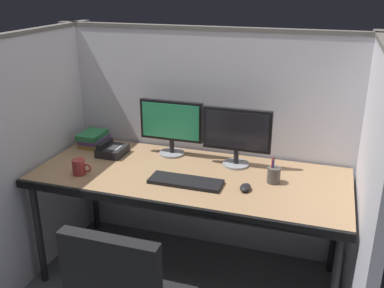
{
  "coord_description": "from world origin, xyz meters",
  "views": [
    {
      "loc": [
        0.76,
        -1.99,
        1.86
      ],
      "look_at": [
        0.0,
        0.35,
        0.92
      ],
      "focal_mm": 40.73,
      "sensor_mm": 36.0,
      "label": 1
    }
  ],
  "objects_px": {
    "desk": "(189,183)",
    "computer_mouse": "(245,187)",
    "monitor_left": "(171,124)",
    "monitor_right": "(237,133)",
    "keyboard_main": "(186,182)",
    "desk_phone": "(112,150)",
    "book_stack": "(94,139)",
    "pen_cup": "(274,175)",
    "coffee_mug": "(79,167)"
  },
  "relations": [
    {
      "from": "computer_mouse",
      "to": "book_stack",
      "type": "height_order",
      "value": "book_stack"
    },
    {
      "from": "book_stack",
      "to": "pen_cup",
      "type": "bearing_deg",
      "value": -9.35
    },
    {
      "from": "desk",
      "to": "monitor_right",
      "type": "xyz_separation_m",
      "value": [
        0.24,
        0.24,
        0.27
      ]
    },
    {
      "from": "keyboard_main",
      "to": "book_stack",
      "type": "xyz_separation_m",
      "value": [
        -0.82,
        0.38,
        0.04
      ]
    },
    {
      "from": "pen_cup",
      "to": "coffee_mug",
      "type": "bearing_deg",
      "value": -167.74
    },
    {
      "from": "coffee_mug",
      "to": "book_stack",
      "type": "xyz_separation_m",
      "value": [
        -0.17,
        0.46,
        0.0
      ]
    },
    {
      "from": "keyboard_main",
      "to": "desk",
      "type": "bearing_deg",
      "value": 99.13
    },
    {
      "from": "computer_mouse",
      "to": "book_stack",
      "type": "xyz_separation_m",
      "value": [
        -1.17,
        0.36,
        0.03
      ]
    },
    {
      "from": "pen_cup",
      "to": "desk_phone",
      "type": "bearing_deg",
      "value": 174.97
    },
    {
      "from": "monitor_right",
      "to": "pen_cup",
      "type": "height_order",
      "value": "monitor_right"
    },
    {
      "from": "keyboard_main",
      "to": "pen_cup",
      "type": "height_order",
      "value": "pen_cup"
    },
    {
      "from": "book_stack",
      "to": "coffee_mug",
      "type": "bearing_deg",
      "value": -70.07
    },
    {
      "from": "monitor_left",
      "to": "keyboard_main",
      "type": "xyz_separation_m",
      "value": [
        0.23,
        -0.4,
        -0.2
      ]
    },
    {
      "from": "keyboard_main",
      "to": "coffee_mug",
      "type": "height_order",
      "value": "coffee_mug"
    },
    {
      "from": "monitor_left",
      "to": "pen_cup",
      "type": "bearing_deg",
      "value": -17.62
    },
    {
      "from": "desk",
      "to": "monitor_left",
      "type": "xyz_separation_m",
      "value": [
        -0.22,
        0.29,
        0.27
      ]
    },
    {
      "from": "desk",
      "to": "monitor_right",
      "type": "bearing_deg",
      "value": 44.88
    },
    {
      "from": "keyboard_main",
      "to": "desk_phone",
      "type": "xyz_separation_m",
      "value": [
        -0.62,
        0.27,
        0.02
      ]
    },
    {
      "from": "monitor_right",
      "to": "keyboard_main",
      "type": "distance_m",
      "value": 0.46
    },
    {
      "from": "desk",
      "to": "keyboard_main",
      "type": "relative_size",
      "value": 4.42
    },
    {
      "from": "pen_cup",
      "to": "desk_phone",
      "type": "xyz_separation_m",
      "value": [
        -1.1,
        0.1,
        -0.02
      ]
    },
    {
      "from": "coffee_mug",
      "to": "book_stack",
      "type": "relative_size",
      "value": 0.58
    },
    {
      "from": "monitor_right",
      "to": "desk",
      "type": "bearing_deg",
      "value": -135.12
    },
    {
      "from": "desk",
      "to": "computer_mouse",
      "type": "bearing_deg",
      "value": -14.03
    },
    {
      "from": "monitor_left",
      "to": "coffee_mug",
      "type": "bearing_deg",
      "value": -131.48
    },
    {
      "from": "computer_mouse",
      "to": "monitor_right",
      "type": "bearing_deg",
      "value": 111.39
    },
    {
      "from": "book_stack",
      "to": "monitor_left",
      "type": "bearing_deg",
      "value": 1.28
    },
    {
      "from": "monitor_left",
      "to": "coffee_mug",
      "type": "height_order",
      "value": "monitor_left"
    },
    {
      "from": "keyboard_main",
      "to": "pen_cup",
      "type": "relative_size",
      "value": 2.72
    },
    {
      "from": "monitor_left",
      "to": "coffee_mug",
      "type": "xyz_separation_m",
      "value": [
        -0.42,
        -0.48,
        -0.17
      ]
    },
    {
      "from": "desk",
      "to": "keyboard_main",
      "type": "height_order",
      "value": "keyboard_main"
    },
    {
      "from": "monitor_right",
      "to": "pen_cup",
      "type": "distance_m",
      "value": 0.36
    },
    {
      "from": "desk",
      "to": "monitor_left",
      "type": "distance_m",
      "value": 0.45
    },
    {
      "from": "monitor_right",
      "to": "coffee_mug",
      "type": "xyz_separation_m",
      "value": [
        -0.87,
        -0.43,
        -0.17
      ]
    },
    {
      "from": "desk",
      "to": "desk_phone",
      "type": "bearing_deg",
      "value": 165.63
    },
    {
      "from": "desk",
      "to": "pen_cup",
      "type": "relative_size",
      "value": 12.02
    },
    {
      "from": "computer_mouse",
      "to": "coffee_mug",
      "type": "distance_m",
      "value": 1.01
    },
    {
      "from": "keyboard_main",
      "to": "desk_phone",
      "type": "distance_m",
      "value": 0.67
    },
    {
      "from": "monitor_right",
      "to": "keyboard_main",
      "type": "height_order",
      "value": "monitor_right"
    },
    {
      "from": "keyboard_main",
      "to": "pen_cup",
      "type": "xyz_separation_m",
      "value": [
        0.48,
        0.17,
        0.04
      ]
    },
    {
      "from": "desk_phone",
      "to": "book_stack",
      "type": "bearing_deg",
      "value": 149.82
    },
    {
      "from": "desk",
      "to": "coffee_mug",
      "type": "distance_m",
      "value": 0.67
    },
    {
      "from": "desk_phone",
      "to": "computer_mouse",
      "type": "bearing_deg",
      "value": -14.24
    },
    {
      "from": "computer_mouse",
      "to": "coffee_mug",
      "type": "xyz_separation_m",
      "value": [
        -1.0,
        -0.1,
        0.03
      ]
    },
    {
      "from": "desk",
      "to": "pen_cup",
      "type": "bearing_deg",
      "value": 6.48
    },
    {
      "from": "monitor_left",
      "to": "book_stack",
      "type": "xyz_separation_m",
      "value": [
        -0.59,
        -0.01,
        -0.17
      ]
    },
    {
      "from": "computer_mouse",
      "to": "desk_phone",
      "type": "height_order",
      "value": "desk_phone"
    },
    {
      "from": "monitor_left",
      "to": "monitor_right",
      "type": "bearing_deg",
      "value": -6.12
    },
    {
      "from": "pen_cup",
      "to": "desk_phone",
      "type": "relative_size",
      "value": 0.83
    },
    {
      "from": "monitor_right",
      "to": "pen_cup",
      "type": "bearing_deg",
      "value": -34.18
    }
  ]
}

